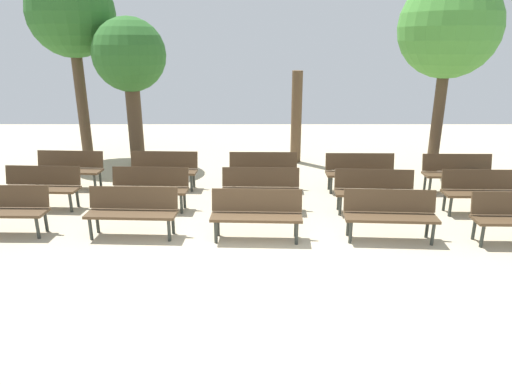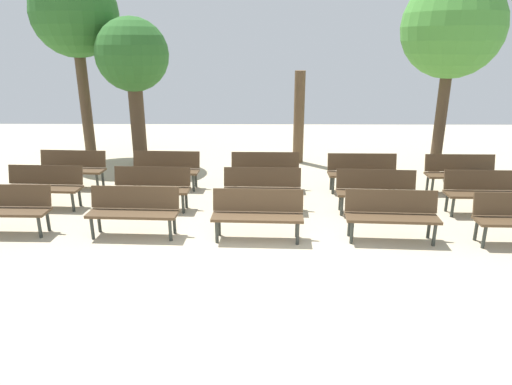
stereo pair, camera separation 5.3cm
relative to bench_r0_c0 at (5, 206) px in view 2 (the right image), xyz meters
The scene contains 19 objects.
ground_plane 4.91m from the bench_r0_c0, 21.24° to the right, with size 26.65×26.65×0.00m, color #BCAD8E.
bench_r0_c0 is the anchor object (origin of this frame).
bench_r0_c1 2.36m from the bench_r0_c0, ahead, with size 1.62×0.55×0.87m.
bench_r0_c2 4.59m from the bench_r0_c0, ahead, with size 1.62×0.54×0.87m.
bench_r0_c3 6.93m from the bench_r0_c0, ahead, with size 1.63×0.57×0.87m.
bench_r1_c0 1.35m from the bench_r0_c0, 86.68° to the left, with size 1.62×0.57×0.87m.
bench_r1_c1 2.68m from the bench_r0_c0, 28.06° to the left, with size 1.62×0.55×0.87m.
bench_r1_c2 4.83m from the bench_r0_c0, 14.62° to the left, with size 1.61×0.53×0.87m.
bench_r1_c3 7.07m from the bench_r0_c0, ahead, with size 1.63×0.58×0.87m.
bench_r1_c4 9.24m from the bench_r0_c0, ahead, with size 1.61×0.52×0.87m.
bench_r2_c0 2.75m from the bench_r0_c0, 87.77° to the left, with size 1.63×0.58×0.87m.
bench_r2_c1 3.59m from the bench_r0_c0, 48.48° to the left, with size 1.62×0.55×0.87m.
bench_r2_c2 5.41m from the bench_r0_c0, 28.73° to the left, with size 1.61×0.51×0.87m.
bench_r2_c3 7.44m from the bench_r0_c0, 19.54° to the left, with size 1.61×0.50×0.87m.
bench_r2_c4 9.58m from the bench_r0_c0, 14.65° to the left, with size 1.61×0.50×0.87m.
tree_0 10.59m from the bench_r0_c0, 23.44° to the left, with size 2.45×2.45×4.91m.
tree_1 6.72m from the bench_r0_c0, 95.23° to the left, with size 2.38×2.38×5.29m.
tree_2 5.59m from the bench_r0_c0, 76.26° to the left, with size 1.95×1.95×4.00m.
tree_3 7.78m from the bench_r0_c0, 42.26° to the left, with size 0.30×0.30×2.60m.
Camera 2 is at (0.08, -5.84, 3.33)m, focal length 31.52 mm.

